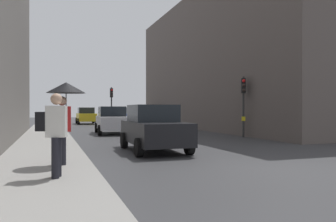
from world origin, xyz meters
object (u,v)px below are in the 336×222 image
Objects in this scene: traffic_light_far_median at (111,99)px; car_silver_hatchback at (112,120)px; car_blue_van at (134,116)px; car_yellow_taxi at (86,116)px; pedestrian_with_black_backpack at (54,130)px; car_dark_suv at (154,128)px; pedestrian_with_umbrella at (65,100)px; traffic_light_mid_street at (243,95)px.

traffic_light_far_median is 0.84× the size of car_silver_hatchback.
traffic_light_far_median is 3.64m from car_blue_van.
car_yellow_taxi is 29.55m from pedestrian_with_black_backpack.
car_dark_suv is 24.56m from car_yellow_taxi.
car_silver_hatchback is (-1.58, -9.37, -1.62)m from traffic_light_far_median.
car_yellow_taxi is (-0.09, 24.56, 0.00)m from car_dark_suv.
pedestrian_with_black_backpack is at bearing -96.89° from car_yellow_taxi.
pedestrian_with_umbrella is at bearing -137.52° from car_dark_suv.
car_silver_hatchback is at bearing 74.74° from pedestrian_with_umbrella.
traffic_light_mid_street reaches higher than car_dark_suv.
car_silver_hatchback is 13.04m from pedestrian_with_umbrella.
car_dark_suv is 1.01× the size of car_yellow_taxi.
car_dark_suv and car_blue_van have the same top height.
car_yellow_taxi is at bearing 106.92° from traffic_light_far_median.
car_blue_van is at bearing 72.79° from pedestrian_with_black_backpack.
traffic_light_mid_street is 21.45m from car_yellow_taxi.
car_silver_hatchback and car_yellow_taxi have the same top height.
car_dark_suv is at bearing 52.74° from pedestrian_with_black_backpack.
car_yellow_taxi is 27.84m from pedestrian_with_umbrella.
car_blue_van is 25.05m from pedestrian_with_umbrella.
traffic_light_mid_street is 0.82× the size of car_yellow_taxi.
pedestrian_with_umbrella is at bearing 80.65° from pedestrian_with_black_backpack.
pedestrian_with_black_backpack is at bearing -102.60° from traffic_light_far_median.
pedestrian_with_umbrella is (-9.95, -7.31, -0.53)m from traffic_light_mid_street.
traffic_light_mid_street reaches higher than car_silver_hatchback.
car_dark_suv is at bearing -147.29° from traffic_light_mid_street.
traffic_light_mid_street is 1.94× the size of pedestrian_with_black_backpack.
traffic_light_mid_street is at bearing -71.78° from car_yellow_taxi.
traffic_light_far_median is at bearing 80.45° from car_silver_hatchback.
car_yellow_taxi is at bearing 139.06° from car_blue_van.
pedestrian_with_black_backpack is (-0.28, -1.71, -0.68)m from pedestrian_with_umbrella.
car_yellow_taxi is (-0.16, 15.08, 0.00)m from car_silver_hatchback.
traffic_light_far_median is at bearing 85.01° from car_dark_suv.
pedestrian_with_umbrella reaches higher than car_dark_suv.
car_silver_hatchback is 9.47m from car_dark_suv.
pedestrian_with_umbrella reaches higher than car_yellow_taxi.
car_yellow_taxi is at bearing 90.21° from car_dark_suv.
pedestrian_with_black_backpack is at bearing -104.57° from car_silver_hatchback.
car_blue_van is (-2.32, 16.53, -1.50)m from traffic_light_mid_street.
car_blue_van is (4.37, -3.79, 0.00)m from car_yellow_taxi.
traffic_light_far_median is 9.64m from car_silver_hatchback.
pedestrian_with_black_backpack is (-7.92, -25.55, 0.29)m from car_blue_van.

